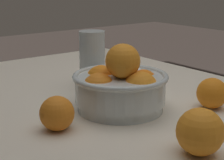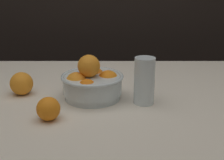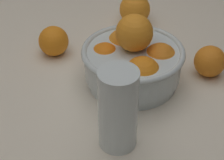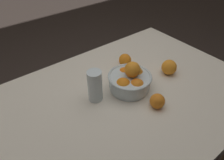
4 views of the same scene
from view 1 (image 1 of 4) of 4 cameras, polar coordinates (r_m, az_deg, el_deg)
dining_table at (r=0.89m, az=-0.97°, el=-9.38°), size 1.27×0.93×0.76m
fruit_bowl at (r=0.84m, az=1.29°, el=-1.07°), size 0.22×0.22×0.15m
juice_glass at (r=1.00m, az=-3.03°, el=2.48°), size 0.07×0.07×0.16m
orange_loose_near_bowl at (r=0.65m, az=13.28°, el=-7.69°), size 0.08×0.08×0.08m
orange_loose_front at (r=0.75m, az=-8.39°, el=-5.04°), size 0.07×0.07×0.07m
orange_loose_aside at (r=0.89m, az=14.99°, el=-1.95°), size 0.07×0.07×0.07m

